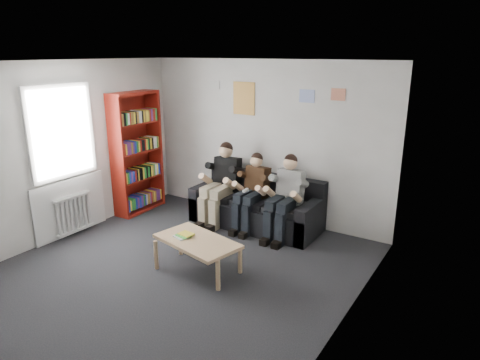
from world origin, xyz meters
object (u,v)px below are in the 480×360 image
(coffee_table, at_px, (197,243))
(sofa, at_px, (257,208))
(person_right, at_px, (284,198))
(person_left, at_px, (220,184))
(bookshelf, at_px, (137,153))
(person_middle, at_px, (251,192))

(coffee_table, bearing_deg, sofa, 94.24)
(coffee_table, height_order, person_right, person_right)
(sofa, relative_size, person_right, 1.65)
(sofa, bearing_deg, person_right, -18.24)
(person_left, bearing_deg, coffee_table, -74.06)
(bookshelf, height_order, coffee_table, bookshelf)
(bookshelf, distance_m, person_right, 2.82)
(bookshelf, relative_size, person_right, 1.65)
(coffee_table, distance_m, person_right, 1.68)
(sofa, relative_size, person_left, 1.59)
(coffee_table, bearing_deg, person_middle, 94.75)
(person_right, bearing_deg, bookshelf, -173.92)
(sofa, bearing_deg, coffee_table, -85.76)
(sofa, xyz_separation_m, person_left, (-0.60, -0.20, 0.37))
(person_middle, bearing_deg, person_left, -173.92)
(bookshelf, bearing_deg, coffee_table, -31.65)
(coffee_table, relative_size, person_left, 0.83)
(sofa, height_order, person_left, person_left)
(coffee_table, height_order, person_left, person_left)
(sofa, xyz_separation_m, bookshelf, (-2.17, -0.53, 0.78))
(coffee_table, height_order, person_middle, person_middle)
(bookshelf, bearing_deg, person_right, 4.00)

